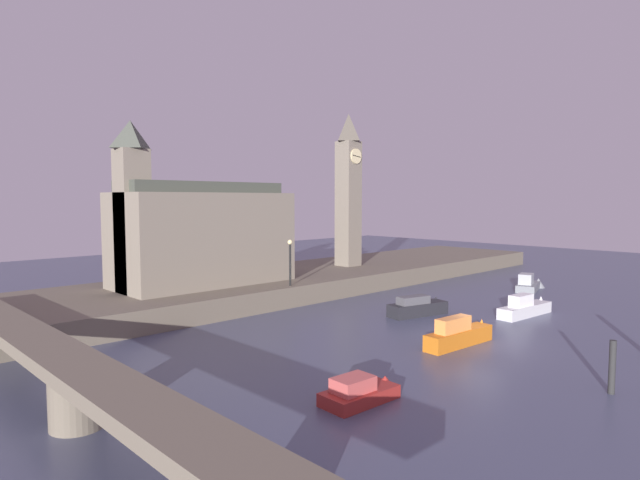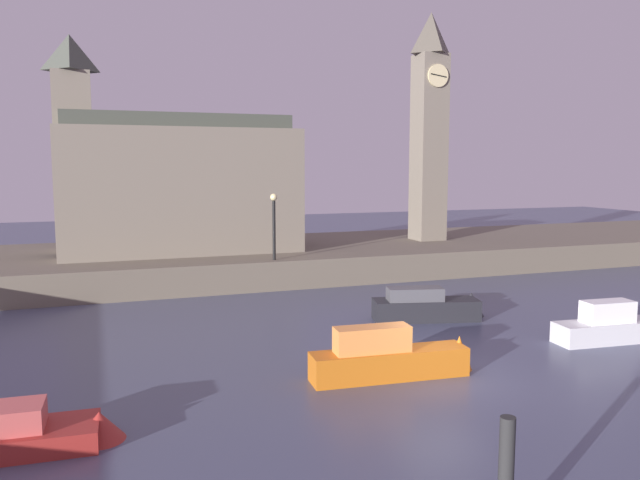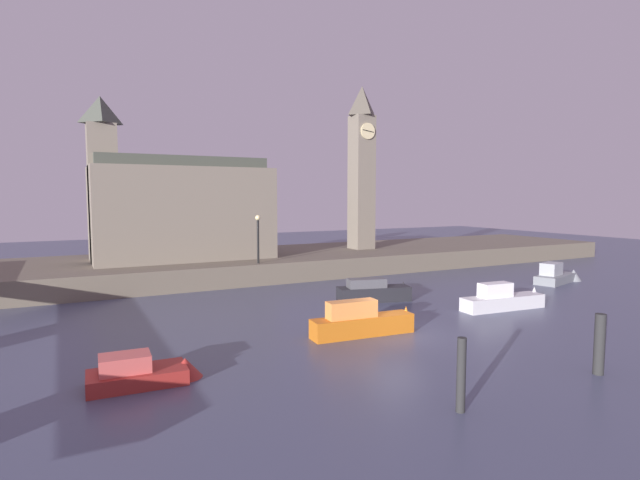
{
  "view_description": "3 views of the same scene",
  "coord_description": "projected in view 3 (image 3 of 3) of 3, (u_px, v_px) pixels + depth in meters",
  "views": [
    {
      "loc": [
        -26.12,
        -14.33,
        7.82
      ],
      "look_at": [
        2.43,
        15.21,
        4.62
      ],
      "focal_mm": 29.77,
      "sensor_mm": 36.0,
      "label": 1
    },
    {
      "loc": [
        -9.53,
        -15.84,
        6.32
      ],
      "look_at": [
        1.2,
        14.2,
        2.48
      ],
      "focal_mm": 35.24,
      "sensor_mm": 36.0,
      "label": 2
    },
    {
      "loc": [
        -13.26,
        -18.01,
        6.2
      ],
      "look_at": [
        3.88,
        14.93,
        2.91
      ],
      "focal_mm": 28.12,
      "sensor_mm": 36.0,
      "label": 3
    }
  ],
  "objects": [
    {
      "name": "parliament_hall",
      "position": [
        177.0,
        208.0,
        37.14
      ],
      "size": [
        12.82,
        5.97,
        11.5
      ],
      "color": "slate",
      "rests_on": "far_embankment"
    },
    {
      "name": "clock_tower",
      "position": [
        362.0,
        166.0,
        44.11
      ],
      "size": [
        2.0,
        2.05,
        14.22
      ],
      "color": "slate",
      "rests_on": "far_embankment"
    },
    {
      "name": "boat_cruiser_grey",
      "position": [
        559.0,
        276.0,
        35.91
      ],
      "size": [
        4.92,
        2.55,
        1.64
      ],
      "color": "gray",
      "rests_on": "ground"
    },
    {
      "name": "boat_patrol_orange",
      "position": [
        367.0,
        322.0,
        22.36
      ],
      "size": [
        5.28,
        1.36,
        1.75
      ],
      "color": "orange",
      "rests_on": "ground"
    },
    {
      "name": "far_embankment",
      "position": [
        248.0,
        264.0,
        40.17
      ],
      "size": [
        70.0,
        12.0,
        1.5
      ],
      "primitive_type": "cube",
      "color": "#6B6051",
      "rests_on": "ground"
    },
    {
      "name": "mooring_post_right",
      "position": [
        599.0,
        344.0,
        17.34
      ],
      "size": [
        0.36,
        0.36,
        2.14
      ],
      "primitive_type": "cylinder",
      "color": "#2A2A2A",
      "rests_on": "ground"
    },
    {
      "name": "boat_ferry_white",
      "position": [
        508.0,
        299.0,
        27.55
      ],
      "size": [
        5.55,
        1.55,
        1.72
      ],
      "color": "silver",
      "rests_on": "ground"
    },
    {
      "name": "ground_plane",
      "position": [
        396.0,
        334.0,
        22.56
      ],
      "size": [
        120.0,
        120.0,
        0.0
      ],
      "primitive_type": "plane",
      "color": "#474C66"
    },
    {
      "name": "boat_dinghy_red",
      "position": [
        150.0,
        372.0,
        16.59
      ],
      "size": [
        3.84,
        1.65,
        1.18
      ],
      "color": "maroon",
      "rests_on": "ground"
    },
    {
      "name": "streetlamp",
      "position": [
        258.0,
        233.0,
        34.72
      ],
      "size": [
        0.36,
        0.36,
        3.37
      ],
      "color": "black",
      "rests_on": "far_embankment"
    },
    {
      "name": "mooring_post_left",
      "position": [
        461.0,
        375.0,
        14.3
      ],
      "size": [
        0.26,
        0.26,
        2.18
      ],
      "primitive_type": "cylinder",
      "color": "#2A2A2A",
      "rests_on": "ground"
    },
    {
      "name": "boat_barge_dark",
      "position": [
        379.0,
        292.0,
        29.67
      ],
      "size": [
        5.08,
        2.3,
        1.45
      ],
      "color": "#232328",
      "rests_on": "ground"
    }
  ]
}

